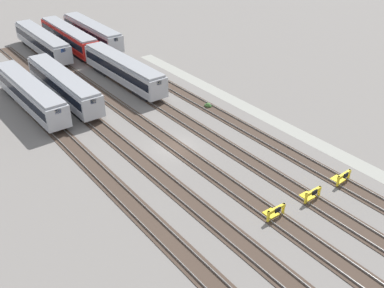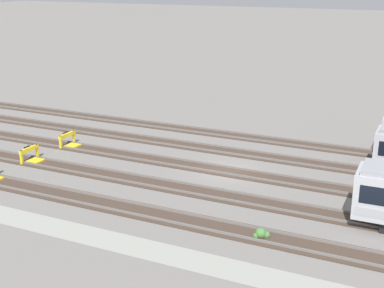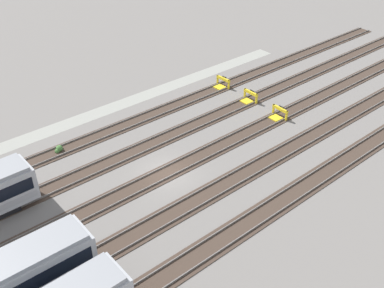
{
  "view_description": "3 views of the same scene",
  "coord_description": "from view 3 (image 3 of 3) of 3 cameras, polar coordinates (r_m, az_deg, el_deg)",
  "views": [
    {
      "loc": [
        -34.56,
        23.95,
        25.34
      ],
      "look_at": [
        -2.94,
        -0.0,
        1.8
      ],
      "focal_mm": 42.0,
      "sensor_mm": 36.0,
      "label": 1
    },
    {
      "loc": [
        13.68,
        -35.46,
        14.32
      ],
      "look_at": [
        -2.94,
        -0.0,
        1.8
      ],
      "focal_mm": 50.0,
      "sensor_mm": 36.0,
      "label": 2
    },
    {
      "loc": [
        18.15,
        25.27,
        24.18
      ],
      "look_at": [
        -2.94,
        -0.0,
        1.8
      ],
      "focal_mm": 42.0,
      "sensor_mm": 36.0,
      "label": 3
    }
  ],
  "objects": [
    {
      "name": "ground_plane",
      "position": [
        39.41,
        -3.29,
        -3.71
      ],
      "size": [
        400.0,
        400.0,
        0.0
      ],
      "primitive_type": "plane",
      "color": "gray"
    },
    {
      "name": "service_walkway",
      "position": [
        48.78,
        -12.57,
        3.61
      ],
      "size": [
        54.0,
        2.0,
        0.01
      ],
      "primitive_type": "cube",
      "color": "#9E9E93",
      "rests_on": "ground"
    },
    {
      "name": "rail_track_nearest",
      "position": [
        45.66,
        -10.1,
        1.71
      ],
      "size": [
        90.0,
        2.23,
        0.21
      ],
      "color": "#47382D",
      "rests_on": "ground"
    },
    {
      "name": "rail_track_near_inner",
      "position": [
        42.4,
        -6.95,
        -0.78
      ],
      "size": [
        90.0,
        2.24,
        0.21
      ],
      "color": "#47382D",
      "rests_on": "ground"
    },
    {
      "name": "rail_track_middle",
      "position": [
        39.38,
        -3.29,
        -3.66
      ],
      "size": [
        90.0,
        2.24,
        0.21
      ],
      "color": "#47382D",
      "rests_on": "ground"
    },
    {
      "name": "rail_track_far_inner",
      "position": [
        36.66,
        0.97,
        -6.97
      ],
      "size": [
        90.0,
        2.23,
        0.21
      ],
      "color": "#47382D",
      "rests_on": "ground"
    },
    {
      "name": "rail_track_farthest",
      "position": [
        34.32,
        5.94,
        -10.72
      ],
      "size": [
        90.0,
        2.23,
        0.21
      ],
      "color": "#47382D",
      "rests_on": "ground"
    },
    {
      "name": "bumper_stop_nearest_track",
      "position": [
        53.17,
        3.79,
        7.7
      ],
      "size": [
        1.38,
        2.01,
        1.22
      ],
      "color": "yellow",
      "rests_on": "ground"
    },
    {
      "name": "bumper_stop_near_inner_track",
      "position": [
        50.4,
        7.25,
        5.91
      ],
      "size": [
        1.35,
        2.0,
        1.22
      ],
      "color": "yellow",
      "rests_on": "ground"
    },
    {
      "name": "bumper_stop_middle_track",
      "position": [
        47.7,
        10.89,
        3.79
      ],
      "size": [
        1.36,
        2.0,
        1.22
      ],
      "color": "yellow",
      "rests_on": "ground"
    },
    {
      "name": "weed_clump",
      "position": [
        43.7,
        -16.53,
        -0.61
      ],
      "size": [
        0.92,
        0.7,
        0.64
      ],
      "color": "#4C7F3D",
      "rests_on": "ground"
    }
  ]
}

